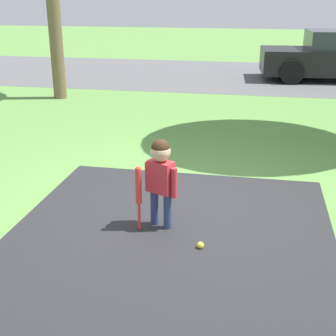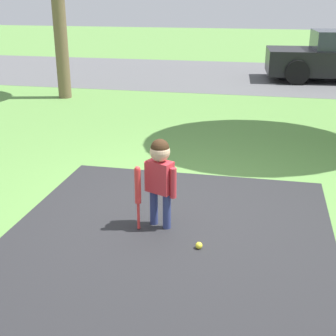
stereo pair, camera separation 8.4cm
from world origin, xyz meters
name	(u,v)px [view 2 (the right image)]	position (x,y,z in m)	size (l,w,h in m)	color
ground_plane	(184,203)	(0.00, 0.00, 0.00)	(60.00, 60.00, 0.00)	#5B8C42
street_strip	(239,75)	(0.00, 9.60, 0.00)	(40.00, 6.00, 0.01)	#59595B
child	(160,171)	(-0.15, -0.62, 0.64)	(0.38, 0.25, 0.99)	navy
baseball_bat	(138,189)	(-0.36, -0.74, 0.47)	(0.07, 0.07, 0.72)	red
sports_ball	(199,245)	(0.34, -1.02, 0.04)	(0.07, 0.07, 0.07)	yellow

